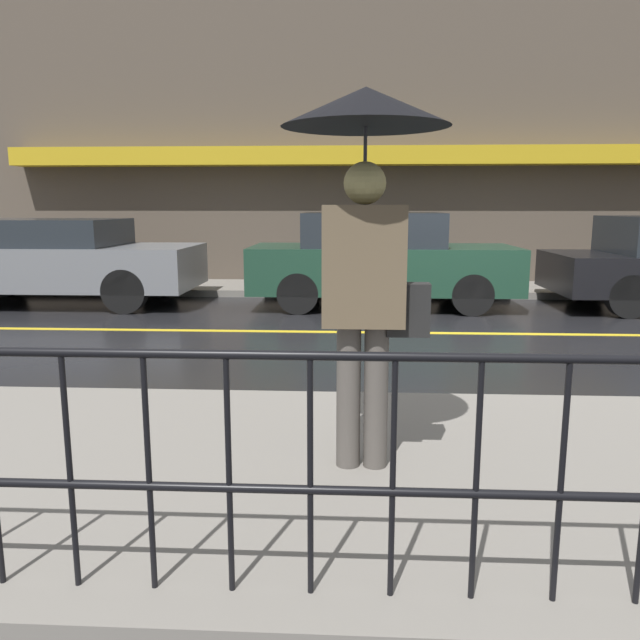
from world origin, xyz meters
TOP-DOWN VIEW (x-y plane):
  - ground_plane at (0.00, 0.00)m, footprint 80.00×80.00m
  - sidewalk_near at (0.00, -4.56)m, footprint 28.00×2.97m
  - sidewalk_far at (0.00, 3.95)m, footprint 28.00×1.74m
  - lane_marking at (0.00, 0.00)m, footprint 25.20×0.12m
  - building_storefront at (0.00, 4.95)m, footprint 28.00×0.85m
  - pedestrian at (-1.51, -4.55)m, footprint 0.92×0.92m
  - car_grey at (-6.55, 2.15)m, footprint 4.59×1.95m
  - car_dark_green at (-1.15, 2.15)m, footprint 4.26×1.75m

SIDE VIEW (x-z plane):
  - ground_plane at x=0.00m, z-range 0.00..0.00m
  - lane_marking at x=0.00m, z-range 0.00..0.01m
  - sidewalk_near at x=0.00m, z-range 0.00..0.12m
  - sidewalk_far at x=0.00m, z-range 0.00..0.12m
  - car_grey at x=-6.55m, z-range 0.04..1.46m
  - car_dark_green at x=-1.15m, z-range 0.01..1.54m
  - pedestrian at x=-1.51m, z-range 0.64..2.78m
  - building_storefront at x=0.00m, z-range -0.03..6.37m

